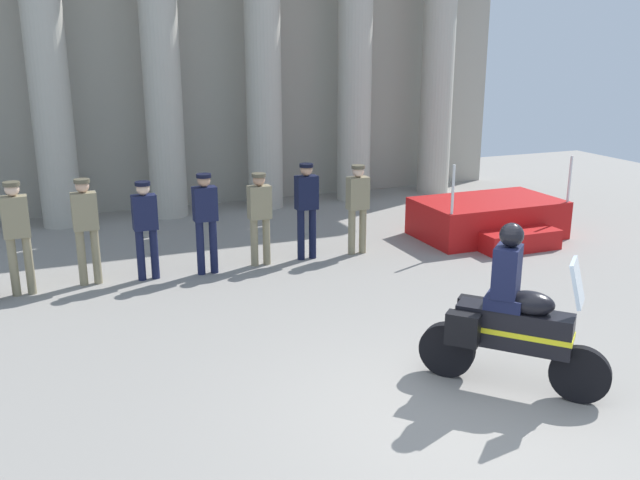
{
  "coord_description": "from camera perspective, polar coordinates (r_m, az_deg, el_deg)",
  "views": [
    {
      "loc": [
        -3.67,
        -5.34,
        3.75
      ],
      "look_at": [
        -0.3,
        3.01,
        1.16
      ],
      "focal_mm": 38.89,
      "sensor_mm": 36.0,
      "label": 1
    }
  ],
  "objects": [
    {
      "name": "ground_plane",
      "position": [
        7.49,
        11.19,
        -14.31
      ],
      "size": [
        28.0,
        28.0,
        0.0
      ],
      "primitive_type": "plane",
      "color": "gray"
    },
    {
      "name": "colonnade_backdrop",
      "position": [
        16.08,
        -9.26,
        15.67
      ],
      "size": [
        15.26,
        1.65,
        6.85
      ],
      "color": "#A49F91",
      "rests_on": "ground_plane"
    },
    {
      "name": "reviewing_stand",
      "position": [
        14.06,
        13.77,
        1.65
      ],
      "size": [
        2.78,
        2.14,
        1.64
      ],
      "color": "#B71414",
      "rests_on": "ground_plane"
    },
    {
      "name": "officer_in_row_0",
      "position": [
        11.3,
        -23.68,
        0.83
      ],
      "size": [
        0.38,
        0.24,
        1.76
      ],
      "rotation": [
        0.0,
        0.0,
        3.16
      ],
      "color": "#847A5B",
      "rests_on": "ground_plane"
    },
    {
      "name": "officer_in_row_1",
      "position": [
        11.42,
        -18.72,
        1.34
      ],
      "size": [
        0.38,
        0.24,
        1.71
      ],
      "rotation": [
        0.0,
        0.0,
        3.16
      ],
      "color": "#847A5B",
      "rests_on": "ground_plane"
    },
    {
      "name": "officer_in_row_2",
      "position": [
        11.41,
        -14.18,
        1.41
      ],
      "size": [
        0.38,
        0.24,
        1.62
      ],
      "rotation": [
        0.0,
        0.0,
        3.16
      ],
      "color": "#141938",
      "rests_on": "ground_plane"
    },
    {
      "name": "officer_in_row_3",
      "position": [
        11.49,
        -9.4,
        2.01
      ],
      "size": [
        0.38,
        0.24,
        1.69
      ],
      "rotation": [
        0.0,
        0.0,
        3.16
      ],
      "color": "#141938",
      "rests_on": "ground_plane"
    },
    {
      "name": "officer_in_row_4",
      "position": [
        11.84,
        -4.99,
        2.34
      ],
      "size": [
        0.38,
        0.24,
        1.61
      ],
      "rotation": [
        0.0,
        0.0,
        3.16
      ],
      "color": "#847A5B",
      "rests_on": "ground_plane"
    },
    {
      "name": "officer_in_row_5",
      "position": [
        12.13,
        -1.11,
        3.04
      ],
      "size": [
        0.38,
        0.24,
        1.72
      ],
      "rotation": [
        0.0,
        0.0,
        3.16
      ],
      "color": "black",
      "rests_on": "ground_plane"
    },
    {
      "name": "officer_in_row_6",
      "position": [
        12.46,
        3.12,
        3.14
      ],
      "size": [
        0.38,
        0.24,
        1.63
      ],
      "rotation": [
        0.0,
        0.0,
        3.16
      ],
      "color": "#847A5B",
      "rests_on": "ground_plane"
    },
    {
      "name": "motorcycle_with_rider",
      "position": [
        7.91,
        15.18,
        -6.44
      ],
      "size": [
        1.5,
        1.62,
        1.9
      ],
      "rotation": [
        0.0,
        0.0,
        -0.83
      ],
      "color": "black",
      "rests_on": "ground_plane"
    }
  ]
}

